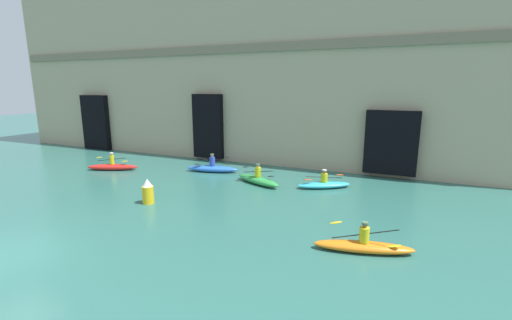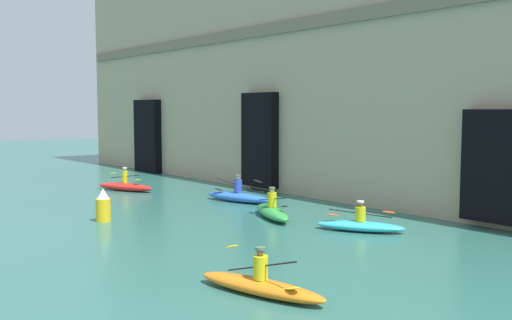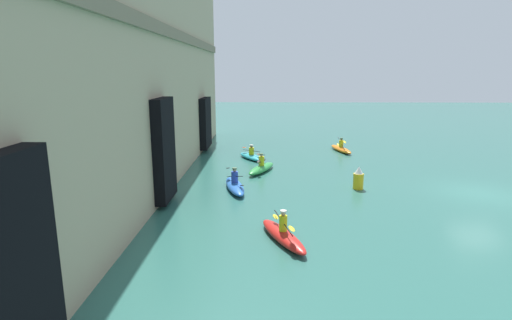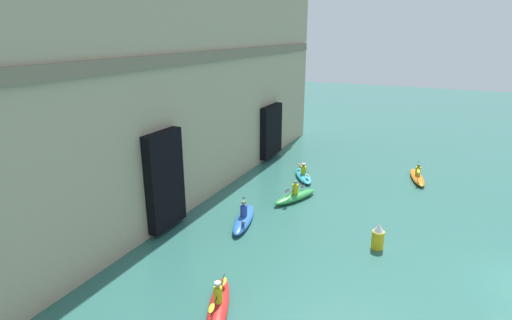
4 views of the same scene
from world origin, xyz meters
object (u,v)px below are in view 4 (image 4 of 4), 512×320
(kayak_green, at_px, (295,196))
(kayak_red, at_px, (218,306))
(kayak_orange, at_px, (417,177))
(kayak_cyan, at_px, (303,175))
(marker_buoy, at_px, (378,237))
(kayak_blue, at_px, (244,219))

(kayak_green, distance_m, kayak_red, 10.31)
(kayak_green, bearing_deg, kayak_orange, 161.17)
(kayak_cyan, bearing_deg, kayak_green, -19.49)
(kayak_cyan, bearing_deg, kayak_red, -24.27)
(kayak_green, xyz_separation_m, marker_buoy, (-3.49, -5.19, 0.31))
(kayak_orange, height_order, kayak_cyan, kayak_orange)
(kayak_blue, bearing_deg, marker_buoy, 79.10)
(kayak_orange, relative_size, kayak_red, 1.01)
(marker_buoy, bearing_deg, kayak_blue, 93.25)
(kayak_cyan, xyz_separation_m, kayak_blue, (-7.52, 0.61, 0.04))
(kayak_blue, xyz_separation_m, marker_buoy, (0.37, -6.56, 0.32))
(kayak_cyan, distance_m, kayak_blue, 7.54)
(kayak_orange, relative_size, kayak_green, 1.05)
(kayak_red, distance_m, marker_buoy, 8.03)
(kayak_red, bearing_deg, kayak_orange, 139.25)
(kayak_orange, distance_m, kayak_red, 17.66)
(kayak_cyan, distance_m, kayak_green, 3.74)
(kayak_red, relative_size, kayak_blue, 0.95)
(kayak_red, distance_m, kayak_blue, 6.80)
(kayak_green, height_order, marker_buoy, marker_buoy)
(kayak_orange, bearing_deg, marker_buoy, -19.43)
(kayak_blue, bearing_deg, kayak_orange, 130.22)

